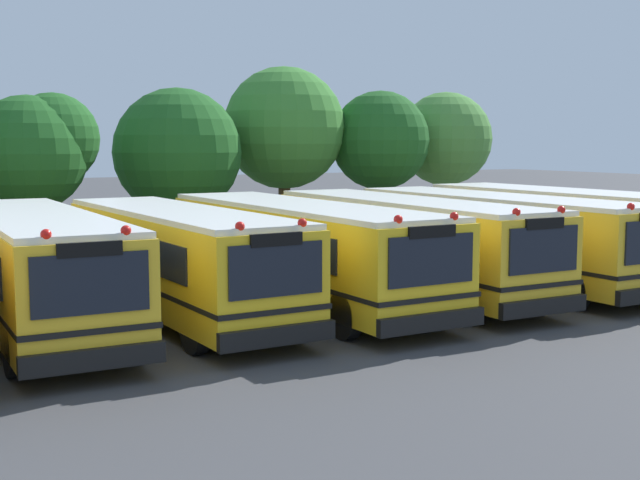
{
  "coord_description": "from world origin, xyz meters",
  "views": [
    {
      "loc": [
        -10.06,
        -18.81,
        4.09
      ],
      "look_at": [
        0.56,
        0.0,
        1.6
      ],
      "focal_mm": 47.67,
      "sensor_mm": 36.0,
      "label": 1
    }
  ],
  "objects_px": {
    "school_bus_4": "(406,241)",
    "school_bus_5": "(498,235)",
    "school_bus_2": "(178,258)",
    "tree_2": "(37,149)",
    "tree_6": "(441,138)",
    "school_bus_1": "(36,266)",
    "school_bus_3": "(300,248)",
    "school_bus_6": "(576,229)",
    "tree_4": "(287,127)",
    "tree_3": "(177,153)",
    "tree_5": "(378,138)"
  },
  "relations": [
    {
      "from": "school_bus_3",
      "to": "tree_2",
      "type": "height_order",
      "value": "tree_2"
    },
    {
      "from": "school_bus_1",
      "to": "school_bus_2",
      "type": "distance_m",
      "value": 3.19
    },
    {
      "from": "school_bus_5",
      "to": "tree_4",
      "type": "distance_m",
      "value": 11.89
    },
    {
      "from": "school_bus_4",
      "to": "school_bus_2",
      "type": "bearing_deg",
      "value": 0.7
    },
    {
      "from": "school_bus_3",
      "to": "tree_3",
      "type": "bearing_deg",
      "value": -93.48
    },
    {
      "from": "school_bus_2",
      "to": "tree_6",
      "type": "distance_m",
      "value": 19.15
    },
    {
      "from": "school_bus_6",
      "to": "tree_5",
      "type": "bearing_deg",
      "value": -87.68
    },
    {
      "from": "school_bus_1",
      "to": "school_bus_5",
      "type": "xyz_separation_m",
      "value": [
        12.91,
        -0.13,
        -0.0
      ]
    },
    {
      "from": "school_bus_2",
      "to": "school_bus_3",
      "type": "height_order",
      "value": "school_bus_3"
    },
    {
      "from": "school_bus_5",
      "to": "tree_2",
      "type": "xyz_separation_m",
      "value": [
        -11.0,
        9.41,
        2.46
      ]
    },
    {
      "from": "school_bus_2",
      "to": "school_bus_5",
      "type": "relative_size",
      "value": 0.92
    },
    {
      "from": "school_bus_2",
      "to": "school_bus_6",
      "type": "relative_size",
      "value": 0.87
    },
    {
      "from": "school_bus_2",
      "to": "tree_3",
      "type": "height_order",
      "value": "tree_3"
    },
    {
      "from": "school_bus_1",
      "to": "school_bus_5",
      "type": "bearing_deg",
      "value": -179.32
    },
    {
      "from": "school_bus_5",
      "to": "tree_2",
      "type": "height_order",
      "value": "tree_2"
    },
    {
      "from": "tree_3",
      "to": "tree_4",
      "type": "bearing_deg",
      "value": 12.45
    },
    {
      "from": "tree_2",
      "to": "tree_4",
      "type": "xyz_separation_m",
      "value": [
        9.99,
        1.96,
        0.83
      ]
    },
    {
      "from": "school_bus_3",
      "to": "tree_2",
      "type": "distance_m",
      "value": 10.65
    },
    {
      "from": "tree_2",
      "to": "tree_5",
      "type": "relative_size",
      "value": 0.92
    },
    {
      "from": "tree_4",
      "to": "school_bus_2",
      "type": "bearing_deg",
      "value": -127.51
    },
    {
      "from": "school_bus_2",
      "to": "tree_4",
      "type": "relative_size",
      "value": 1.43
    },
    {
      "from": "school_bus_5",
      "to": "tree_4",
      "type": "relative_size",
      "value": 1.56
    },
    {
      "from": "school_bus_2",
      "to": "tree_2",
      "type": "relative_size",
      "value": 1.77
    },
    {
      "from": "tree_5",
      "to": "school_bus_3",
      "type": "bearing_deg",
      "value": -131.68
    },
    {
      "from": "school_bus_3",
      "to": "tree_4",
      "type": "relative_size",
      "value": 1.57
    },
    {
      "from": "tree_5",
      "to": "school_bus_6",
      "type": "bearing_deg",
      "value": -86.94
    },
    {
      "from": "school_bus_4",
      "to": "tree_3",
      "type": "height_order",
      "value": "tree_3"
    },
    {
      "from": "tree_2",
      "to": "school_bus_3",
      "type": "bearing_deg",
      "value": -64.0
    },
    {
      "from": "school_bus_4",
      "to": "tree_2",
      "type": "distance_m",
      "value": 12.44
    },
    {
      "from": "school_bus_4",
      "to": "tree_2",
      "type": "bearing_deg",
      "value": -49.72
    },
    {
      "from": "school_bus_5",
      "to": "school_bus_6",
      "type": "bearing_deg",
      "value": 179.05
    },
    {
      "from": "school_bus_4",
      "to": "school_bus_5",
      "type": "distance_m",
      "value": 3.24
    },
    {
      "from": "school_bus_2",
      "to": "school_bus_3",
      "type": "relative_size",
      "value": 0.91
    },
    {
      "from": "tree_4",
      "to": "tree_6",
      "type": "distance_m",
      "value": 7.08
    },
    {
      "from": "tree_3",
      "to": "tree_5",
      "type": "height_order",
      "value": "tree_5"
    },
    {
      "from": "school_bus_4",
      "to": "school_bus_6",
      "type": "xyz_separation_m",
      "value": [
        6.35,
        -0.01,
        0.03
      ]
    },
    {
      "from": "tree_3",
      "to": "tree_5",
      "type": "relative_size",
      "value": 0.98
    },
    {
      "from": "tree_6",
      "to": "school_bus_5",
      "type": "bearing_deg",
      "value": -119.63
    },
    {
      "from": "school_bus_6",
      "to": "tree_4",
      "type": "bearing_deg",
      "value": -70.84
    },
    {
      "from": "school_bus_4",
      "to": "tree_5",
      "type": "bearing_deg",
      "value": -118.84
    },
    {
      "from": "school_bus_3",
      "to": "school_bus_4",
      "type": "distance_m",
      "value": 3.22
    },
    {
      "from": "school_bus_4",
      "to": "tree_6",
      "type": "distance_m",
      "value": 14.31
    },
    {
      "from": "tree_3",
      "to": "tree_6",
      "type": "xyz_separation_m",
      "value": [
        11.98,
        0.27,
        0.56
      ]
    },
    {
      "from": "school_bus_1",
      "to": "school_bus_6",
      "type": "bearing_deg",
      "value": -179.2
    },
    {
      "from": "school_bus_1",
      "to": "tree_2",
      "type": "distance_m",
      "value": 9.79
    },
    {
      "from": "school_bus_4",
      "to": "tree_3",
      "type": "xyz_separation_m",
      "value": [
        -2.73,
        10.27,
        2.29
      ]
    },
    {
      "from": "tree_3",
      "to": "tree_6",
      "type": "bearing_deg",
      "value": 1.31
    },
    {
      "from": "tree_4",
      "to": "school_bus_3",
      "type": "bearing_deg",
      "value": -115.78
    },
    {
      "from": "tree_3",
      "to": "school_bus_5",
      "type": "bearing_deg",
      "value": -59.85
    },
    {
      "from": "school_bus_5",
      "to": "school_bus_3",
      "type": "bearing_deg",
      "value": -1.91
    }
  ]
}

